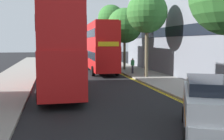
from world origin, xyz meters
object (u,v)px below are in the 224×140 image
at_px(taxi_minivan, 211,108).
at_px(pedestrian_far, 133,65).
at_px(double_decker_bus_oncoming, 100,46).
at_px(double_decker_bus_away, 60,49).

distance_m(taxi_minivan, pedestrian_far, 18.52).
bearing_deg(double_decker_bus_oncoming, taxi_minivan, -89.34).
xyz_separation_m(double_decker_bus_away, taxi_minivan, (5.08, -10.00, -1.96)).
distance_m(double_decker_bus_away, taxi_minivan, 11.39).
xyz_separation_m(taxi_minivan, pedestrian_far, (2.70, 18.32, -0.08)).
xyz_separation_m(double_decker_bus_away, pedestrian_far, (7.79, 8.32, -2.04)).
bearing_deg(taxi_minivan, double_decker_bus_oncoming, 90.66).
xyz_separation_m(double_decker_bus_oncoming, taxi_minivan, (0.24, -21.39, -1.96)).
height_order(taxi_minivan, pedestrian_far, taxi_minivan).
xyz_separation_m(double_decker_bus_away, double_decker_bus_oncoming, (4.84, 11.40, 0.00)).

